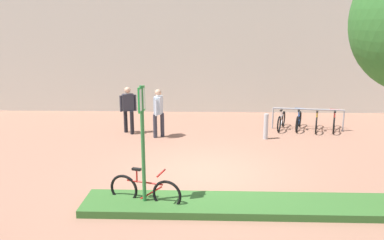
% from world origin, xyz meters
% --- Properties ---
extents(ground_plane, '(60.00, 60.00, 0.00)m').
position_xyz_m(ground_plane, '(0.00, 0.00, 0.00)').
color(ground_plane, '#936651').
extents(building_facade, '(28.00, 1.20, 10.00)m').
position_xyz_m(building_facade, '(0.00, 8.21, 5.00)').
color(building_facade, beige).
rests_on(building_facade, ground).
extents(planter_strip, '(7.00, 1.10, 0.16)m').
position_xyz_m(planter_strip, '(0.85, -2.10, 0.08)').
color(planter_strip, '#336028').
rests_on(planter_strip, ground).
extents(parking_sign_post, '(0.09, 0.36, 2.66)m').
position_xyz_m(parking_sign_post, '(-1.33, -2.10, 1.73)').
color(parking_sign_post, '#2D7238').
rests_on(parking_sign_post, ground).
extents(bike_at_sign, '(1.63, 0.58, 0.86)m').
position_xyz_m(bike_at_sign, '(-1.33, -2.03, 0.35)').
color(bike_at_sign, black).
rests_on(bike_at_sign, ground).
extents(bike_rack_cluster, '(2.64, 1.65, 0.83)m').
position_xyz_m(bike_rack_cluster, '(3.88, 4.56, 0.35)').
color(bike_rack_cluster, '#99999E').
rests_on(bike_rack_cluster, ground).
extents(bollard_steel, '(0.16, 0.16, 0.90)m').
position_xyz_m(bollard_steel, '(2.09, 3.26, 0.45)').
color(bollard_steel, '#ADADB2').
rests_on(bollard_steel, ground).
extents(person_shirt_blue, '(0.38, 0.60, 1.72)m').
position_xyz_m(person_shirt_blue, '(-1.67, 3.39, 0.98)').
color(person_shirt_blue, '#2D2D38').
rests_on(person_shirt_blue, ground).
extents(person_suited_dark, '(0.58, 0.39, 1.72)m').
position_xyz_m(person_suited_dark, '(-2.83, 3.86, 0.98)').
color(person_suited_dark, black).
rests_on(person_suited_dark, ground).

